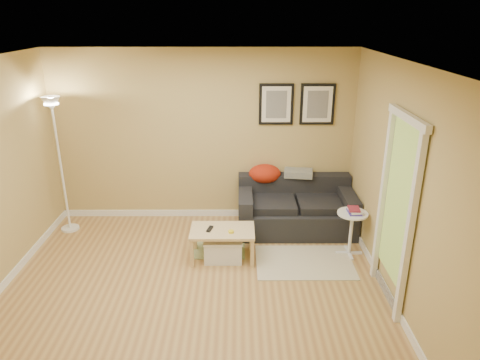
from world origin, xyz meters
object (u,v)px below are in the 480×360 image
at_px(storage_bin, 223,248).
at_px(side_table, 351,234).
at_px(coffee_table, 223,244).
at_px(book_stack, 354,210).
at_px(sofa, 296,206).
at_px(floor_lamp, 61,170).

relative_size(storage_bin, side_table, 0.82).
bearing_deg(coffee_table, book_stack, 15.99).
relative_size(sofa, storage_bin, 3.38).
relative_size(sofa, floor_lamp, 0.85).
xyz_separation_m(storage_bin, book_stack, (1.71, 0.12, 0.49)).
height_order(coffee_table, side_table, side_table).
xyz_separation_m(sofa, floor_lamp, (-3.38, -0.00, 0.57)).
xyz_separation_m(sofa, side_table, (0.64, -0.73, -0.07)).
height_order(storage_bin, book_stack, book_stack).
bearing_deg(floor_lamp, side_table, -10.27).
bearing_deg(book_stack, storage_bin, 167.66).
bearing_deg(storage_bin, side_table, 4.26).
bearing_deg(floor_lamp, storage_bin, -20.13).
bearing_deg(book_stack, floor_lamp, 153.28).
bearing_deg(sofa, side_table, -48.75).
relative_size(coffee_table, floor_lamp, 0.41).
distance_m(book_stack, floor_lamp, 4.12).
height_order(sofa, floor_lamp, floor_lamp).
height_order(book_stack, floor_lamp, floor_lamp).
xyz_separation_m(sofa, storage_bin, (-1.05, -0.86, -0.22)).
distance_m(coffee_table, storage_bin, 0.06).
distance_m(coffee_table, floor_lamp, 2.57).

